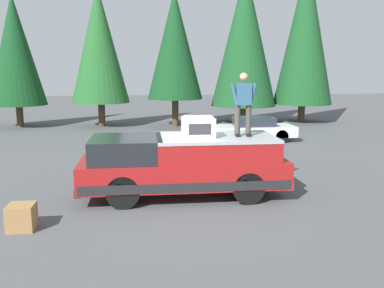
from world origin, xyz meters
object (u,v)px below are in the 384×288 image
(person_on_truck_bed, at_px, (243,103))
(wooden_crate, at_px, (22,217))
(pickup_truck, at_px, (183,165))
(compressor_unit, at_px, (198,127))
(parked_car_white, at_px, (252,129))

(person_on_truck_bed, relative_size, wooden_crate, 3.02)
(pickup_truck, xyz_separation_m, compressor_unit, (-0.17, -0.38, 1.05))
(pickup_truck, xyz_separation_m, wooden_crate, (-2.02, 3.72, -0.59))
(compressor_unit, bearing_deg, person_on_truck_bed, -87.74)
(pickup_truck, bearing_deg, person_on_truck_bed, -94.23)
(person_on_truck_bed, bearing_deg, compressor_unit, 92.26)
(compressor_unit, relative_size, parked_car_white, 0.20)
(compressor_unit, bearing_deg, wooden_crate, 114.34)
(pickup_truck, distance_m, person_on_truck_bed, 2.32)
(person_on_truck_bed, distance_m, wooden_crate, 6.09)
(compressor_unit, xyz_separation_m, wooden_crate, (-1.86, 4.10, -1.65))
(compressor_unit, bearing_deg, pickup_truck, 66.49)
(pickup_truck, bearing_deg, wooden_crate, 118.52)
(compressor_unit, bearing_deg, parked_car_white, -23.62)
(compressor_unit, height_order, parked_car_white, compressor_unit)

